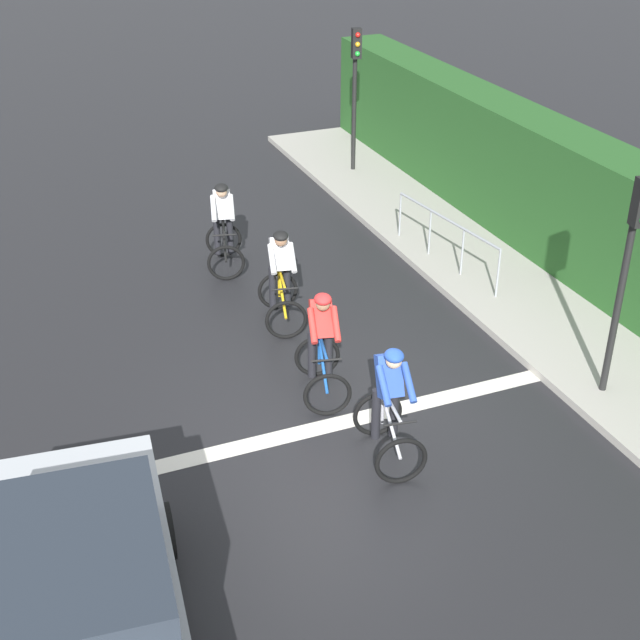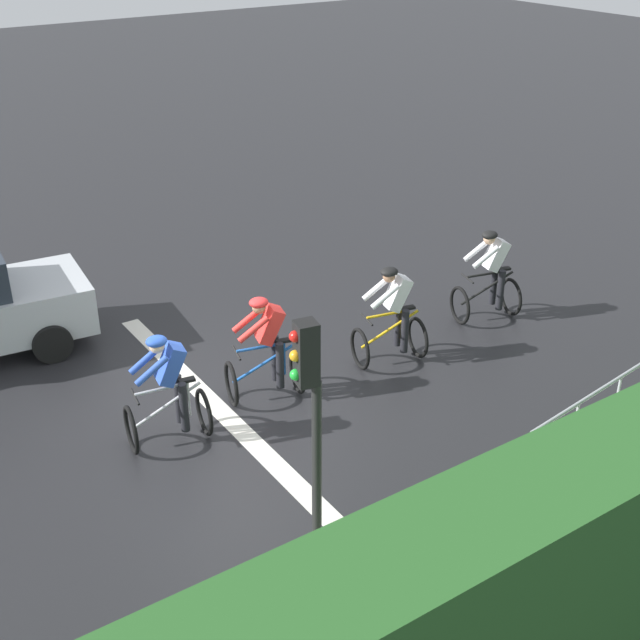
# 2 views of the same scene
# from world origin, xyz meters

# --- Properties ---
(ground_plane) EXTENTS (80.00, 80.00, 0.00)m
(ground_plane) POSITION_xyz_m (0.00, 0.00, 0.00)
(ground_plane) COLOR black
(sidewalk_kerb) EXTENTS (2.80, 20.04, 0.12)m
(sidewalk_kerb) POSITION_xyz_m (4.50, 2.00, 0.06)
(sidewalk_kerb) COLOR #ADA89E
(sidewalk_kerb) RESTS_ON ground
(stone_wall_low) EXTENTS (0.44, 20.04, 0.62)m
(stone_wall_low) POSITION_xyz_m (5.40, 2.00, 0.31)
(stone_wall_low) COLOR gray
(stone_wall_low) RESTS_ON ground
(road_marking_stop_line) EXTENTS (7.00, 0.30, 0.01)m
(road_marking_stop_line) POSITION_xyz_m (0.00, -0.10, 0.00)
(road_marking_stop_line) COLOR silver
(road_marking_stop_line) RESTS_ON ground
(cyclist_lead) EXTENTS (0.92, 1.21, 1.66)m
(cyclist_lead) POSITION_xyz_m (-0.10, 5.21, 0.80)
(cyclist_lead) COLOR black
(cyclist_lead) RESTS_ON ground
(cyclist_second) EXTENTS (0.89, 1.20, 1.66)m
(cyclist_second) POSITION_xyz_m (0.16, 2.86, 0.80)
(cyclist_second) COLOR black
(cyclist_second) RESTS_ON ground
(cyclist_mid) EXTENTS (0.92, 1.21, 1.66)m
(cyclist_mid) POSITION_xyz_m (-0.02, 0.67, 0.80)
(cyclist_mid) COLOR black
(cyclist_mid) RESTS_ON ground
(cyclist_fourth) EXTENTS (0.84, 1.17, 1.66)m
(cyclist_fourth) POSITION_xyz_m (0.22, -1.00, 0.80)
(cyclist_fourth) COLOR black
(cyclist_fourth) RESTS_ON ground
(traffic_light_near_crossing) EXTENTS (0.23, 0.31, 3.34)m
(traffic_light_near_crossing) POSITION_xyz_m (3.67, -0.97, 2.22)
(traffic_light_near_crossing) COLOR black
(traffic_light_near_crossing) RESTS_ON ground
(pedestrian_railing_kerbside) EXTENTS (0.42, 2.98, 1.03)m
(pedestrian_railing_kerbside) POSITION_xyz_m (3.60, 3.58, 0.77)
(pedestrian_railing_kerbside) COLOR #999EA3
(pedestrian_railing_kerbside) RESTS_ON ground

